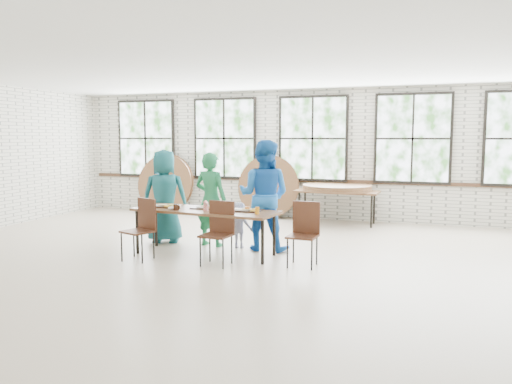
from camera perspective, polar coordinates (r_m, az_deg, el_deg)
room at (r=11.63m, az=6.51°, el=5.86°), size 12.00×12.00×12.00m
dining_table at (r=8.10m, az=-5.86°, el=-2.36°), size 2.47×1.04×0.74m
chair_near_left at (r=7.99m, az=-12.86°, el=-3.56°), size 0.53×0.52×0.95m
chair_near_right at (r=7.51m, az=-4.24°, el=-4.04°), size 0.45×0.44×0.95m
chair_spare at (r=7.45m, az=5.55°, el=-4.13°), size 0.44×0.43×0.95m
adult_teal at (r=9.15m, az=-10.39°, el=-0.47°), size 0.95×0.77×1.69m
adult_green at (r=8.75m, az=-5.19°, el=-0.84°), size 0.64×0.46×1.64m
toddler at (r=8.61m, az=-1.93°, el=-3.81°), size 0.54×0.36×0.79m
adult_blue at (r=8.38m, az=0.93°, el=-0.39°), size 0.91×0.71×1.86m
storage_table at (r=11.09m, az=9.23°, el=-0.11°), size 1.83×0.83×0.74m
tabletop_clutter at (r=8.02m, az=-5.42°, el=-1.89°), size 2.02×0.64×0.11m
round_tops_stacked at (r=11.08m, az=9.24°, el=0.50°), size 1.50×1.50×0.13m
round_tops_leaning at (r=12.38m, az=-6.63°, el=0.81°), size 4.20×0.42×1.49m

